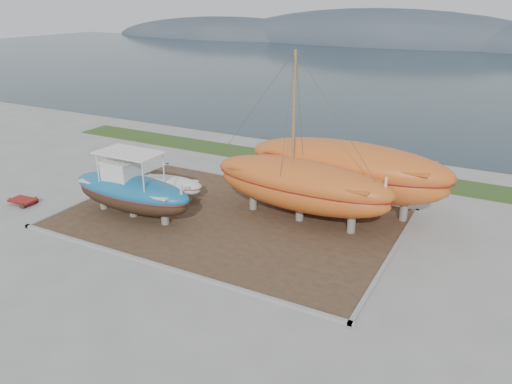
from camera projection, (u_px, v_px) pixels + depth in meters
The scene contains 11 objects.
ground at pixel (188, 249), 24.78m from camera, with size 140.00×140.00×0.00m, color gray.
dirt_patch at pixel (229, 219), 28.05m from camera, with size 18.00×12.00×0.06m, color #422D1E.
curb_frame at pixel (229, 218), 28.03m from camera, with size 18.60×12.60×0.15m, color gray, non-canonical shape.
grass_strip at pixel (309, 163), 37.46m from camera, with size 44.00×3.00×0.08m, color #284219.
sea at pixel (437, 73), 82.11m from camera, with size 260.00×100.00×0.04m, color #1B2D37, non-canonical shape.
mountain_ridge at pixel (476, 46), 127.15m from camera, with size 200.00×36.00×20.00m, color #333D49, non-canonical shape.
blue_caique at pixel (131, 185), 27.71m from camera, with size 7.85×2.45×3.78m, color #186395, non-canonical shape.
white_dinghy at pixel (169, 187), 30.71m from camera, with size 4.48×1.68×1.35m, color silver, non-canonical shape.
orange_sailboat at pixel (302, 140), 26.20m from camera, with size 10.51×3.10×9.19m, color #C3561E, non-canonical shape.
orange_bare_hull at pixel (346, 177), 28.68m from camera, with size 11.98×3.59×3.93m, color #C3561E, non-canonical shape.
red_trailer at pixel (23, 202), 30.06m from camera, with size 2.33×1.16×0.33m, color maroon, non-canonical shape.
Camera 1 is at (13.50, -17.77, 11.66)m, focal length 35.00 mm.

